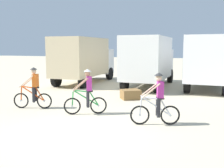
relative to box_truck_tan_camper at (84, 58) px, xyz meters
name	(u,v)px	position (x,y,z in m)	size (l,w,h in m)	color
ground_plane	(79,132)	(5.13, -10.40, -1.87)	(120.00, 120.00, 0.00)	beige
box_truck_tan_camper	(84,58)	(0.00, 0.00, 0.00)	(2.55, 6.81, 3.35)	#CCB78E
box_truck_white_box	(149,59)	(4.95, -0.03, 0.00)	(2.45, 6.77, 3.35)	white
box_truck_avon_van	(209,60)	(8.71, 0.51, 0.00)	(2.56, 6.81, 3.35)	white
cyclist_orange_shirt	(34,89)	(1.71, -8.18, -1.03)	(1.67, 0.67, 1.82)	black
cyclist_cowboy_hat	(87,93)	(4.33, -8.24, -1.03)	(1.55, 0.90, 1.82)	black
cyclist_near_camera	(157,101)	(7.26, -8.70, -1.03)	(1.64, 0.75, 1.82)	black
supply_crate	(131,94)	(5.06, -4.63, -1.63)	(0.76, 0.95, 0.49)	olive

